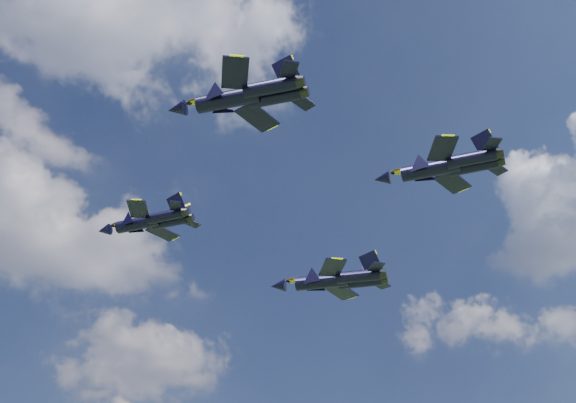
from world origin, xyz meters
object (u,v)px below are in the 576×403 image
at_px(jet_lead, 135,224).
at_px(jet_left, 224,100).
at_px(jet_right, 318,281).
at_px(jet_slot, 426,170).

relative_size(jet_lead, jet_left, 0.88).
bearing_deg(jet_lead, jet_right, -40.50).
xyz_separation_m(jet_lead, jet_left, (4.33, -26.87, 0.60)).
bearing_deg(jet_lead, jet_slot, -88.88).
relative_size(jet_right, jet_slot, 1.19).
height_order(jet_lead, jet_right, jet_lead).
bearing_deg(jet_slot, jet_right, 43.99).
distance_m(jet_lead, jet_left, 27.22).
height_order(jet_right, jet_slot, jet_slot).
bearing_deg(jet_left, jet_right, -0.15).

